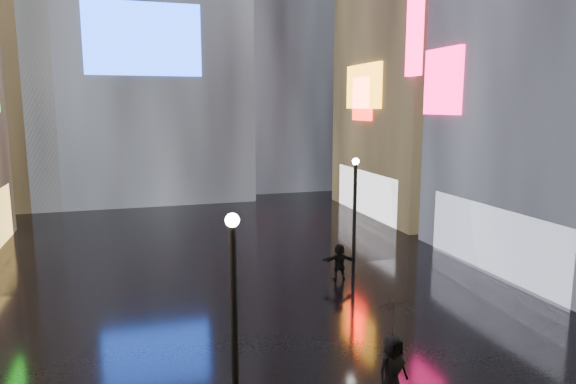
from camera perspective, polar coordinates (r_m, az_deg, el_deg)
name	(u,v)px	position (r m, az deg, el deg)	size (l,w,h in m)	color
ground	(235,274)	(23.15, -5.86, -9.10)	(140.00, 140.00, 0.00)	black
building_right_far	(437,6)	(37.98, 16.23, 19.18)	(10.28, 12.00, 28.00)	black
tower_flank_right	(274,0)	(50.25, -1.60, 20.58)	(12.00, 12.00, 34.00)	black
lamp_near	(234,317)	(11.31, -6.01, -13.60)	(0.30, 0.30, 5.20)	black
lamp_far	(355,210)	(22.30, 7.41, -2.01)	(0.30, 0.30, 5.20)	black
pedestrian_4	(392,369)	(13.80, 11.51, -18.74)	(0.87, 0.56, 1.77)	black
pedestrian_5	(339,262)	(22.30, 5.71, -7.71)	(1.45, 0.46, 1.57)	black
umbrella_2	(394,319)	(13.22, 11.71, -13.63)	(0.98, 1.00, 0.90)	black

